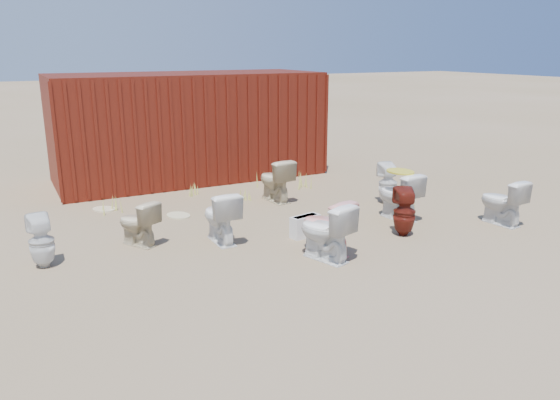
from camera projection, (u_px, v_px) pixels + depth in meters
name	position (u px, v px, depth m)	size (l,w,h in m)	color
ground	(298.00, 243.00, 8.52)	(100.00, 100.00, 0.00)	brown
shipping_container	(189.00, 126.00, 12.64)	(6.00, 2.40, 2.40)	#52160D
toilet_front_a	(220.00, 217.00, 8.47)	(0.46, 0.81, 0.83)	white
toilet_front_pink	(326.00, 227.00, 7.96)	(0.47, 0.82, 0.84)	pink
toilet_front_c	(325.00, 231.00, 7.75)	(0.48, 0.83, 0.85)	white
toilet_front_maroon	(404.00, 212.00, 8.77)	(0.36, 0.36, 0.79)	#601910
toilet_front_e	(502.00, 202.00, 9.34)	(0.45, 0.78, 0.80)	white
toilet_back_a	(42.00, 241.00, 7.49)	(0.34, 0.35, 0.75)	white
toilet_back_beige_left	(138.00, 223.00, 8.35)	(0.40, 0.69, 0.71)	beige
toilet_back_beige_right	(275.00, 180.00, 10.76)	(0.48, 0.84, 0.85)	beige
toilet_back_yellowlid	(399.00, 196.00, 9.61)	(0.48, 0.84, 0.85)	white
toilet_back_e	(388.00, 183.00, 10.61)	(0.36, 0.37, 0.80)	white
yellow_lid	(400.00, 171.00, 9.49)	(0.43, 0.54, 0.03)	gold
loose_tank	(305.00, 226.00, 8.77)	(0.50, 0.20, 0.35)	silver
loose_lid_near	(178.00, 215.00, 9.88)	(0.38, 0.49, 0.02)	beige
loose_lid_far	(104.00, 209.00, 10.27)	(0.36, 0.47, 0.02)	beige
weed_clump_a	(110.00, 206.00, 10.04)	(0.36, 0.36, 0.27)	#C1C44E
weed_clump_b	(242.00, 195.00, 10.85)	(0.32, 0.32, 0.25)	#C1C44E
weed_clump_c	(302.00, 181.00, 11.82)	(0.36, 0.36, 0.33)	#C1C44E
weed_clump_d	(193.00, 190.00, 11.24)	(0.30, 0.30, 0.23)	#C1C44E
weed_clump_e	(263.00, 179.00, 11.95)	(0.34, 0.34, 0.34)	#C1C44E
weed_clump_f	(410.00, 205.00, 10.14)	(0.28, 0.28, 0.25)	#C1C44E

